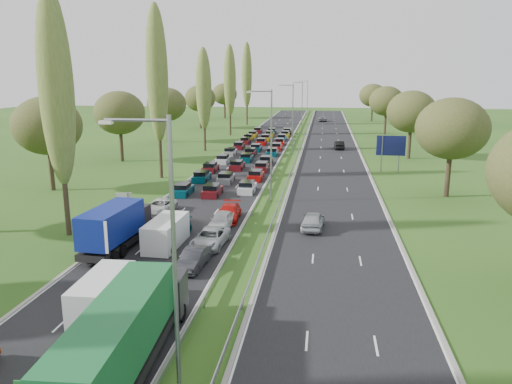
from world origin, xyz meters
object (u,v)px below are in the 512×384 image
(blue_lorry, at_px, (117,226))
(near_car_2, at_px, (160,206))
(white_van_front, at_px, (105,292))
(direction_sign, at_px, (391,147))
(green_lorry, at_px, (125,334))
(info_sign, at_px, (124,200))
(white_van_rear, at_px, (167,232))

(blue_lorry, bearing_deg, near_car_2, 95.51)
(near_car_2, relative_size, white_van_front, 0.90)
(white_van_front, bearing_deg, direction_sign, 62.93)
(green_lorry, xyz_separation_m, white_van_front, (-3.74, 5.97, -0.92))
(info_sign, height_order, direction_sign, direction_sign)
(info_sign, bearing_deg, white_van_rear, -50.66)
(near_car_2, bearing_deg, green_lorry, -69.63)
(green_lorry, bearing_deg, direction_sign, 68.09)
(near_car_2, xyz_separation_m, white_van_front, (3.69, -20.84, 0.42))
(green_lorry, relative_size, white_van_front, 2.33)
(direction_sign, bearing_deg, white_van_front, -115.11)
(white_van_front, xyz_separation_m, white_van_rear, (0.07, 11.53, 0.03))
(blue_lorry, height_order, white_van_front, blue_lorry)
(blue_lorry, bearing_deg, info_sign, 114.03)
(white_van_front, bearing_deg, info_sign, 107.38)
(info_sign, bearing_deg, white_van_front, -70.66)
(blue_lorry, distance_m, green_lorry, 17.61)
(blue_lorry, height_order, info_sign, blue_lorry)
(near_car_2, xyz_separation_m, direction_sign, (25.36, 25.40, 2.87))
(info_sign, distance_m, direction_sign, 38.82)
(green_lorry, height_order, direction_sign, direction_sign)
(info_sign, bearing_deg, direction_sign, 42.00)
(white_van_front, distance_m, info_sign, 21.53)
(near_car_2, distance_m, info_sign, 3.54)
(blue_lorry, relative_size, white_van_rear, 1.55)
(white_van_rear, bearing_deg, direction_sign, 60.03)
(blue_lorry, distance_m, direction_sign, 44.09)
(blue_lorry, distance_m, white_van_rear, 3.92)
(near_car_2, relative_size, white_van_rear, 0.88)
(white_van_front, xyz_separation_m, info_sign, (-7.13, 20.31, 0.25))
(white_van_front, height_order, info_sign, white_van_front)
(white_van_front, bearing_deg, blue_lorry, 107.15)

